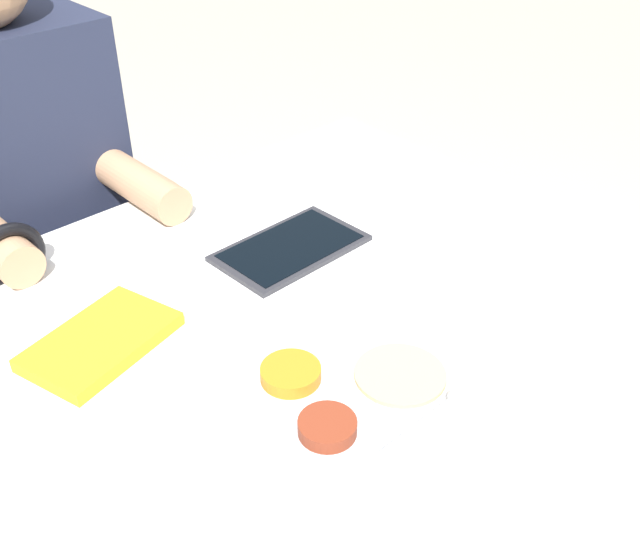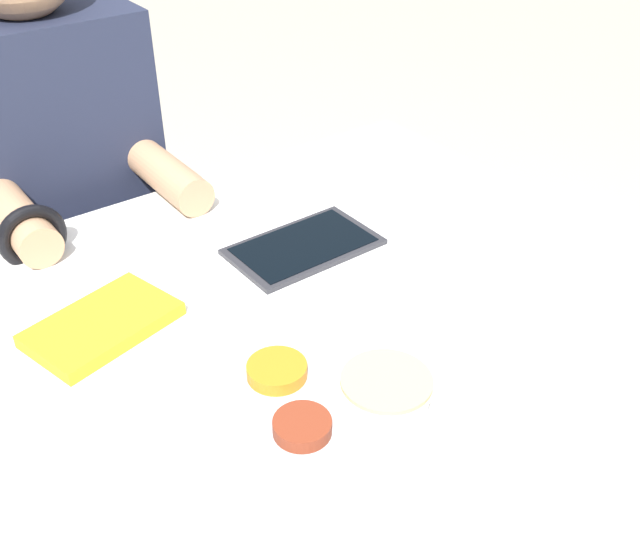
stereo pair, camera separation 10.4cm
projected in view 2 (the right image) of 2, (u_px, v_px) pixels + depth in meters
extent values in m
cube|color=silver|center=(279.00, 469.00, 1.30)|extent=(1.16, 0.83, 0.72)
cylinder|color=#B7BABF|center=(341.00, 397.00, 0.93)|extent=(0.34, 0.34, 0.01)
cylinder|color=orange|center=(277.00, 370.00, 0.95)|extent=(0.08, 0.08, 0.02)
cylinder|color=maroon|center=(302.00, 426.00, 0.87)|extent=(0.07, 0.07, 0.02)
cylinder|color=tan|center=(387.00, 381.00, 0.94)|extent=(0.12, 0.12, 0.01)
cylinder|color=#B7BABF|center=(396.00, 433.00, 0.86)|extent=(0.13, 0.01, 0.01)
sphere|color=#B7BABF|center=(438.00, 409.00, 0.90)|extent=(0.02, 0.02, 0.02)
cube|color=silver|center=(103.00, 328.00, 1.04)|extent=(0.22, 0.17, 0.01)
cube|color=gold|center=(102.00, 325.00, 1.04)|extent=(0.22, 0.17, 0.02)
cube|color=#28282D|center=(304.00, 247.00, 1.21)|extent=(0.24, 0.14, 0.01)
cube|color=black|center=(304.00, 244.00, 1.21)|extent=(0.22, 0.13, 0.00)
cube|color=black|center=(103.00, 369.00, 1.72)|extent=(0.32, 0.22, 0.44)
cube|color=#1E2338|center=(59.00, 169.00, 1.43)|extent=(0.36, 0.20, 0.58)
cylinder|color=tan|center=(19.00, 220.00, 1.22)|extent=(0.07, 0.22, 0.07)
cylinder|color=tan|center=(167.00, 175.00, 1.36)|extent=(0.07, 0.22, 0.07)
torus|color=black|center=(33.00, 237.00, 1.18)|extent=(0.11, 0.02, 0.11)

